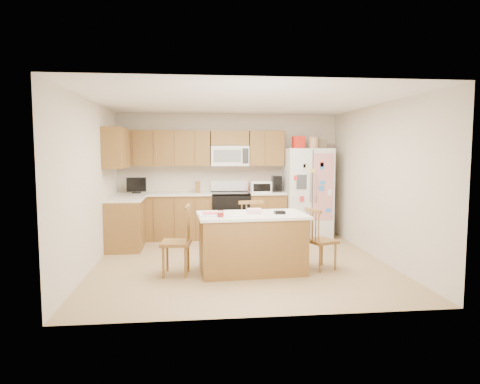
{
  "coord_description": "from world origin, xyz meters",
  "views": [
    {
      "loc": [
        -0.73,
        -6.57,
        1.76
      ],
      "look_at": [
        0.03,
        0.35,
        1.08
      ],
      "focal_mm": 32.0,
      "sensor_mm": 36.0,
      "label": 1
    }
  ],
  "objects": [
    {
      "name": "cabinetry",
      "position": [
        -0.98,
        1.79,
        0.91
      ],
      "size": [
        3.36,
        1.56,
        2.15
      ],
      "color": "olive",
      "rests_on": "ground"
    },
    {
      "name": "refrigerator",
      "position": [
        1.57,
        1.87,
        0.92
      ],
      "size": [
        0.9,
        0.79,
        2.04
      ],
      "color": "white",
      "rests_on": "ground"
    },
    {
      "name": "ground",
      "position": [
        0.0,
        0.0,
        0.0
      ],
      "size": [
        4.5,
        4.5,
        0.0
      ],
      "primitive_type": "plane",
      "color": "#927352",
      "rests_on": "ground"
    },
    {
      "name": "windsor_chair_back",
      "position": [
        0.13,
        0.12,
        0.46
      ],
      "size": [
        0.49,
        0.48,
        0.98
      ],
      "color": "olive",
      "rests_on": "ground"
    },
    {
      "name": "island",
      "position": [
        0.1,
        -0.53,
        0.43
      ],
      "size": [
        1.6,
        0.99,
        0.94
      ],
      "color": "olive",
      "rests_on": "ground"
    },
    {
      "name": "room_shell",
      "position": [
        0.0,
        0.0,
        1.44
      ],
      "size": [
        4.6,
        4.6,
        2.52
      ],
      "color": "beige",
      "rests_on": "ground"
    },
    {
      "name": "windsor_chair_right",
      "position": [
        1.12,
        -0.52,
        0.43
      ],
      "size": [
        0.49,
        0.5,
        0.91
      ],
      "color": "olive",
      "rests_on": "ground"
    },
    {
      "name": "windsor_chair_left",
      "position": [
        -0.96,
        -0.58,
        0.47
      ],
      "size": [
        0.44,
        0.46,
        0.99
      ],
      "color": "olive",
      "rests_on": "ground"
    },
    {
      "name": "stove",
      "position": [
        0.0,
        1.94,
        0.47
      ],
      "size": [
        0.76,
        0.65,
        1.13
      ],
      "color": "black",
      "rests_on": "ground"
    }
  ]
}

